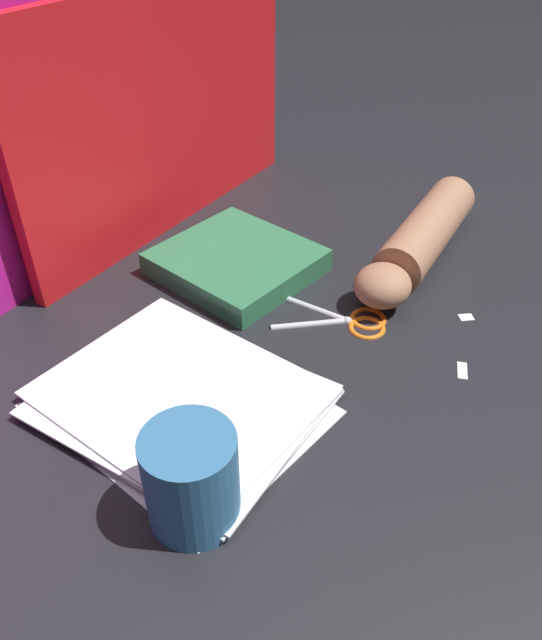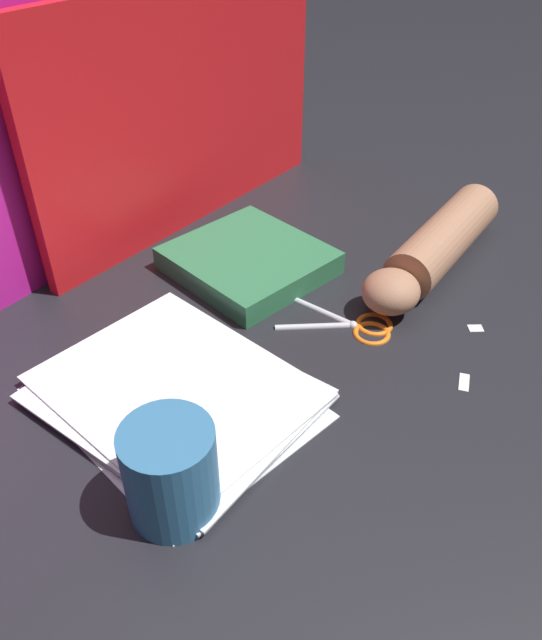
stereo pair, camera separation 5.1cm
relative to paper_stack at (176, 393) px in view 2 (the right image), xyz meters
The scene contains 9 objects.
ground_plane 0.11m from the paper_stack, 38.00° to the right, with size 6.00×6.00×0.00m, color black.
backdrop_panel_center 0.46m from the paper_stack, 44.96° to the left, with size 0.57×0.06×0.36m.
paper_stack is the anchor object (origin of this frame).
book_closed 0.27m from the paper_stack, 26.71° to the left, with size 0.20×0.21×0.03m.
scissors 0.25m from the paper_stack, 15.88° to the right, with size 0.13×0.16×0.01m.
hand_forearm 0.44m from the paper_stack, ahead, with size 0.34×0.12×0.07m.
paper_scrap_near 0.39m from the paper_stack, 28.67° to the right, with size 0.02×0.02×0.00m.
paper_scrap_mid 0.33m from the paper_stack, 43.08° to the right, with size 0.03×0.02×0.00m.
mug 0.15m from the paper_stack, 130.71° to the right, with size 0.09×0.09×0.10m.
Camera 2 is at (-0.38, -0.35, 0.50)m, focal length 35.00 mm.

